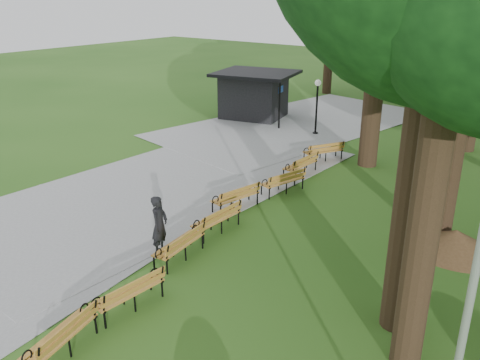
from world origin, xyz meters
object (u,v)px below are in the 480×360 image
Objects in this scene: dirt_mound at (455,241)px; bench_2 at (179,245)px; bench_0 at (60,336)px; bench_7 at (323,151)px; bench_4 at (235,197)px; lamp_post at (317,95)px; bench_6 at (300,165)px; kiosk at (254,95)px; bench_5 at (283,181)px; bench_1 at (128,292)px; person at (160,225)px; bench_3 at (216,219)px.

bench_2 is (-5.95, -5.10, 0.10)m from dirt_mound.
bench_0 is 14.44m from bench_7.
bench_2 is at bearing -139.40° from dirt_mound.
dirt_mound is 1.20× the size of bench_4.
lamp_post is 6.51m from bench_6.
kiosk is 11.67m from bench_5.
bench_1 is 1.00× the size of bench_5.
bench_7 is at bearing -167.25° from bench_4.
person is at bearing 14.91° from bench_4.
bench_0 and bench_4 have the same top height.
bench_0 is at bearing 11.21° from bench_3.
bench_0 is (1.48, -4.22, -0.43)m from person.
bench_2 is at bearing -160.13° from bench_1.
bench_2 is 1.00× the size of bench_5.
bench_7 is at bearing 172.82° from bench_0.
bench_0 and bench_2 have the same top height.
bench_0 and bench_5 have the same top height.
bench_3 is 1.00× the size of bench_7.
kiosk reaches higher than person.
bench_3 is at bearing 34.10° from bench_7.
bench_1 is at bearing 8.99° from bench_2.
bench_3 is at bearing 175.46° from bench_0.
bench_2 reaches higher than dirt_mound.
person is at bearing -146.20° from bench_1.
person is at bearing -175.24° from bench_0.
person reaches higher than bench_1.
lamp_post is at bearing -163.62° from bench_3.
bench_7 is (-1.71, 12.41, 0.00)m from bench_1.
bench_3 is (-6.21, -3.19, 0.10)m from dirt_mound.
bench_0 is 1.00× the size of bench_5.
person reaches higher than bench_7.
bench_1 is at bearing 22.85° from bench_5.
bench_6 and bench_7 have the same top height.
bench_3 is 3.97m from bench_5.
bench_0 is 10.25m from bench_5.
bench_1 is at bearing -76.23° from kiosk.
bench_3 is at bearing -179.33° from bench_2.
kiosk is at bearing -169.16° from bench_0.
kiosk is at bearing -129.96° from bench_6.
dirt_mound is (9.37, -8.50, -1.71)m from lamp_post.
bench_3 is 5.97m from bench_6.
dirt_mound is at bearing 123.48° from bench_2.
dirt_mound is 6.97m from bench_4.
bench_3 is 1.00× the size of bench_6.
bench_7 is (-0.16, 2.18, 0.00)m from bench_6.
dirt_mound is 7.34m from bench_6.
bench_6 is at bearing 32.88° from bench_7.
kiosk is at bearing 6.80° from person.
bench_3 is at bearing 30.87° from bench_4.
lamp_post is 1.49× the size of bench_4.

